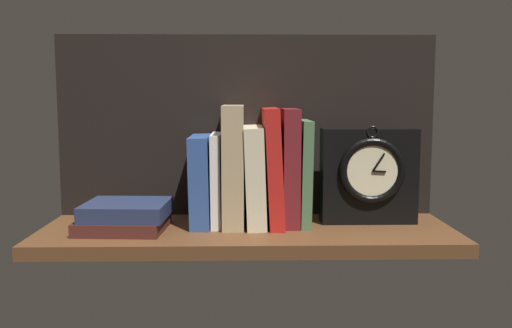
# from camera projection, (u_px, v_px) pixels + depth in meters

# --- Properties ---
(ground_plane) EXTENTS (0.78, 0.27, 0.03)m
(ground_plane) POSITION_uv_depth(u_px,v_px,m) (247.00, 234.00, 1.08)
(ground_plane) COLOR brown
(back_panel) EXTENTS (0.78, 0.01, 0.38)m
(back_panel) POSITION_uv_depth(u_px,v_px,m) (247.00, 126.00, 1.18)
(back_panel) COLOR black
(back_panel) RESTS_ON ground_plane
(book_blue_modern) EXTENTS (0.04, 0.15, 0.17)m
(book_blue_modern) POSITION_uv_depth(u_px,v_px,m) (201.00, 180.00, 1.10)
(book_blue_modern) COLOR #2D4C8E
(book_blue_modern) RESTS_ON ground_plane
(book_white_catcher) EXTENTS (0.02, 0.14, 0.18)m
(book_white_catcher) POSITION_uv_depth(u_px,v_px,m) (217.00, 179.00, 1.10)
(book_white_catcher) COLOR silver
(book_white_catcher) RESTS_ON ground_plane
(book_tan_shortstories) EXTENTS (0.04, 0.16, 0.23)m
(book_tan_shortstories) POSITION_uv_depth(u_px,v_px,m) (233.00, 165.00, 1.10)
(book_tan_shortstories) COLOR tan
(book_tan_shortstories) RESTS_ON ground_plane
(book_cream_twain) EXTENTS (0.04, 0.17, 0.19)m
(book_cream_twain) POSITION_uv_depth(u_px,v_px,m) (255.00, 175.00, 1.10)
(book_cream_twain) COLOR beige
(book_cream_twain) RESTS_ON ground_plane
(book_red_requiem) EXTENTS (0.04, 0.17, 0.23)m
(book_red_requiem) POSITION_uv_depth(u_px,v_px,m) (273.00, 166.00, 1.10)
(book_red_requiem) COLOR red
(book_red_requiem) RESTS_ON ground_plane
(book_maroon_dawkins) EXTENTS (0.03, 0.14, 0.23)m
(book_maroon_dawkins) POSITION_uv_depth(u_px,v_px,m) (290.00, 166.00, 1.10)
(book_maroon_dawkins) COLOR maroon
(book_maroon_dawkins) RESTS_ON ground_plane
(book_green_romantic) EXTENTS (0.02, 0.13, 0.20)m
(book_green_romantic) POSITION_uv_depth(u_px,v_px,m) (304.00, 172.00, 1.10)
(book_green_romantic) COLOR #476B44
(book_green_romantic) RESTS_ON ground_plane
(framed_clock) EXTENTS (0.19, 0.07, 0.19)m
(framed_clock) POSITION_uv_depth(u_px,v_px,m) (369.00, 175.00, 1.11)
(framed_clock) COLOR black
(framed_clock) RESTS_ON ground_plane
(book_stack_side) EXTENTS (0.17, 0.15, 0.05)m
(book_stack_side) POSITION_uv_depth(u_px,v_px,m) (125.00, 216.00, 1.05)
(book_stack_side) COLOR #471E19
(book_stack_side) RESTS_ON ground_plane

